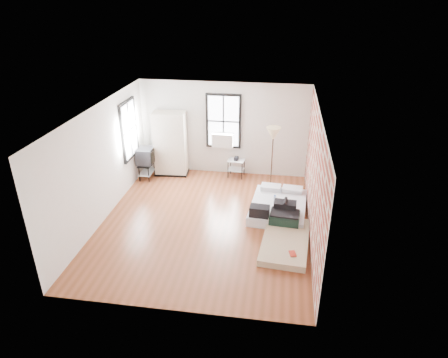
% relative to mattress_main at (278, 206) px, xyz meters
% --- Properties ---
extents(ground, '(6.00, 6.00, 0.00)m').
position_rel_mattress_main_xyz_m(ground, '(-1.74, -0.77, -0.16)').
color(ground, brown).
rests_on(ground, ground).
extents(room_shell, '(5.02, 6.02, 2.80)m').
position_rel_mattress_main_xyz_m(room_shell, '(-1.51, -0.41, 1.58)').
color(room_shell, silver).
rests_on(room_shell, ground).
extents(mattress_main, '(1.50, 1.94, 0.59)m').
position_rel_mattress_main_xyz_m(mattress_main, '(0.00, 0.00, 0.00)').
color(mattress_main, white).
rests_on(mattress_main, ground).
extents(mattress_bare, '(1.16, 1.97, 0.41)m').
position_rel_mattress_main_xyz_m(mattress_bare, '(0.20, -1.25, -0.04)').
color(mattress_bare, '#C7B68F').
rests_on(mattress_bare, ground).
extents(wardrobe, '(1.02, 0.63, 1.94)m').
position_rel_mattress_main_xyz_m(wardrobe, '(-3.30, 1.88, 0.81)').
color(wardrobe, black).
rests_on(wardrobe, ground).
extents(side_table, '(0.52, 0.43, 0.64)m').
position_rel_mattress_main_xyz_m(side_table, '(-1.32, 1.95, 0.27)').
color(side_table, black).
rests_on(side_table, ground).
extents(floor_lamp, '(0.39, 0.39, 1.82)m').
position_rel_mattress_main_xyz_m(floor_lamp, '(-0.25, 1.31, 1.40)').
color(floor_lamp, '#311F10').
rests_on(floor_lamp, ground).
extents(tv_stand, '(0.48, 0.68, 0.95)m').
position_rel_mattress_main_xyz_m(tv_stand, '(-3.96, 1.46, 0.52)').
color(tv_stand, black).
rests_on(tv_stand, ground).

